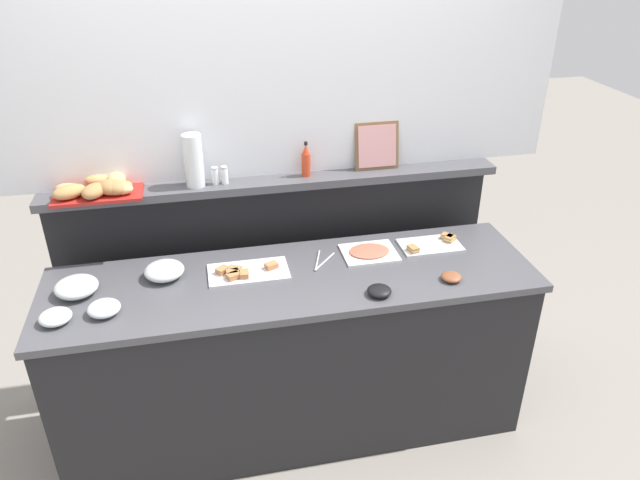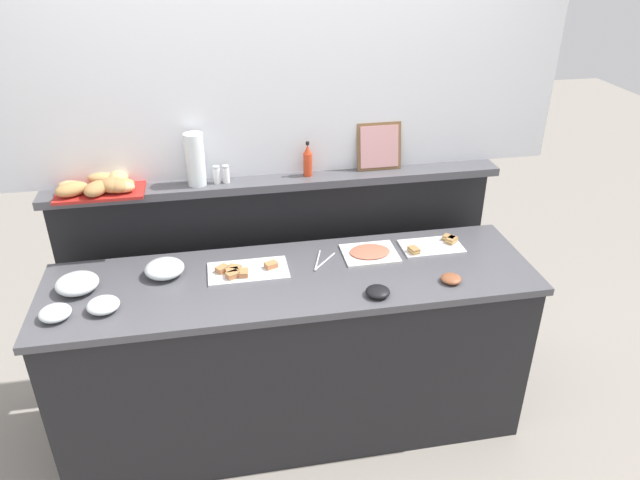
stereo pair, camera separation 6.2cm
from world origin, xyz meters
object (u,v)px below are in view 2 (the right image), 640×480
object	(u,v)px
pepper_shaker	(226,174)
bread_basket	(102,186)
sandwich_platter_side	(245,271)
water_carafe	(195,159)
sandwich_platter_front	(433,246)
cold_cuts_platter	(370,253)
salt_shaker	(217,175)
framed_picture	(379,146)
serving_tongs	(321,261)
condiment_bowl_teal	(451,279)
glass_bowl_medium	(77,284)
glass_bowl_extra	(103,306)
condiment_bowl_dark	(378,292)
hot_sauce_bottle	(308,161)
glass_bowl_large	(165,269)
glass_bowl_small	(55,313)

from	to	relation	value
pepper_shaker	bread_basket	distance (m)	0.57
sandwich_platter_side	water_carafe	world-z (taller)	water_carafe
sandwich_platter_front	cold_cuts_platter	bearing A→B (deg)	-178.12
salt_shaker	framed_picture	bearing A→B (deg)	2.69
sandwich_platter_front	sandwich_platter_side	xyz separation A→B (m)	(-0.94, -0.07, 0.00)
water_carafe	salt_shaker	bearing A→B (deg)	0.00
sandwich_platter_front	framed_picture	distance (m)	0.57
serving_tongs	water_carafe	size ratio (longest dim) A/B	0.71
water_carafe	serving_tongs	bearing A→B (deg)	-30.52
sandwich_platter_front	condiment_bowl_teal	xyz separation A→B (m)	(-0.03, -0.32, 0.01)
glass_bowl_medium	framed_picture	distance (m)	1.57
pepper_shaker	water_carafe	bearing A→B (deg)	-180.00
serving_tongs	water_carafe	xyz separation A→B (m)	(-0.54, 0.32, 0.43)
sandwich_platter_side	pepper_shaker	distance (m)	0.49
glass_bowl_extra	condiment_bowl_teal	size ratio (longest dim) A/B	1.46
cold_cuts_platter	condiment_bowl_dark	bearing A→B (deg)	-99.26
sandwich_platter_front	salt_shaker	world-z (taller)	salt_shaker
condiment_bowl_dark	salt_shaker	world-z (taller)	salt_shaker
cold_cuts_platter	water_carafe	xyz separation A→B (m)	(-0.79, 0.29, 0.43)
sandwich_platter_side	hot_sauce_bottle	bearing A→B (deg)	45.48
cold_cuts_platter	hot_sauce_bottle	bearing A→B (deg)	129.61
glass_bowl_large	cold_cuts_platter	bearing A→B (deg)	0.72
glass_bowl_extra	condiment_bowl_teal	world-z (taller)	glass_bowl_extra
glass_bowl_large	glass_bowl_extra	world-z (taller)	glass_bowl_large
glass_bowl_extra	salt_shaker	distance (m)	0.81
glass_bowl_extra	hot_sauce_bottle	size ratio (longest dim) A/B	0.77
serving_tongs	glass_bowl_large	bearing A→B (deg)	178.54
sandwich_platter_front	condiment_bowl_dark	xyz separation A→B (m)	(-0.39, -0.36, 0.01)
glass_bowl_large	water_carafe	size ratio (longest dim) A/B	0.70
glass_bowl_extra	framed_picture	size ratio (longest dim) A/B	0.57
cold_cuts_platter	glass_bowl_medium	size ratio (longest dim) A/B	1.42
glass_bowl_medium	framed_picture	xyz separation A→B (m)	(1.46, 0.40, 0.40)
glass_bowl_large	sandwich_platter_front	bearing A→B (deg)	1.01
sandwich_platter_front	glass_bowl_large	world-z (taller)	glass_bowl_large
pepper_shaker	condiment_bowl_dark	bearing A→B (deg)	-47.03
glass_bowl_large	water_carafe	world-z (taller)	water_carafe
sandwich_platter_side	condiment_bowl_dark	xyz separation A→B (m)	(0.55, -0.29, 0.01)
sandwich_platter_front	water_carafe	distance (m)	1.23
framed_picture	salt_shaker	bearing A→B (deg)	-177.31
sandwich_platter_side	glass_bowl_small	xyz separation A→B (m)	(-0.79, -0.21, 0.01)
glass_bowl_extra	hot_sauce_bottle	xyz separation A→B (m)	(0.96, 0.55, 0.36)
glass_bowl_small	condiment_bowl_teal	world-z (taller)	glass_bowl_small
glass_bowl_small	salt_shaker	bearing A→B (deg)	38.74
glass_bowl_large	framed_picture	xyz separation A→B (m)	(1.09, 0.34, 0.40)
glass_bowl_extra	water_carafe	bearing A→B (deg)	52.21
serving_tongs	sandwich_platter_side	bearing A→B (deg)	-175.58
glass_bowl_small	hot_sauce_bottle	bearing A→B (deg)	26.63
glass_bowl_small	serving_tongs	distance (m)	1.18
serving_tongs	condiment_bowl_teal	bearing A→B (deg)	-26.96
glass_bowl_extra	water_carafe	xyz separation A→B (m)	(0.42, 0.54, 0.41)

